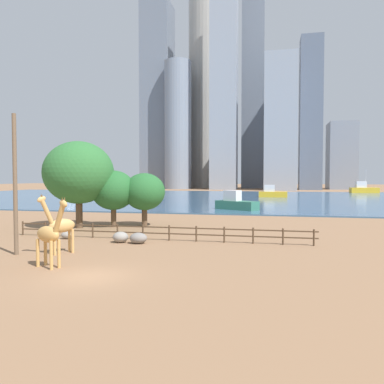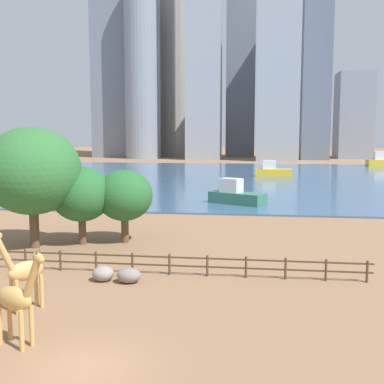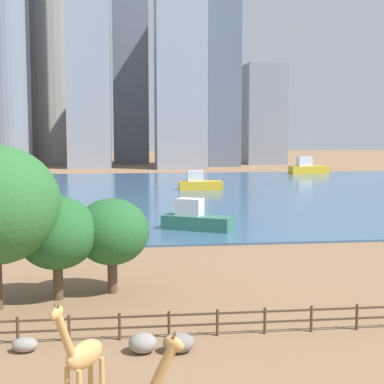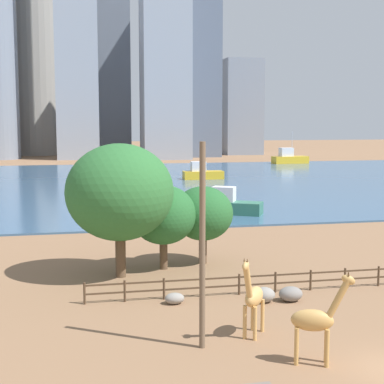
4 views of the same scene
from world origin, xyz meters
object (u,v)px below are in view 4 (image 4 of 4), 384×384
tree_center_broad (203,214)px  boulder_by_pole (175,298)px  boat_ferry (229,205)px  tree_right_tall (163,215)px  boat_barge (289,158)px  giraffe_tall (316,320)px  boulder_small (264,295)px  boulder_near_fence (291,294)px  utility_pole (202,247)px  tree_left_large (120,192)px  boat_tug (202,173)px  giraffe_companion (253,297)px

tree_center_broad → boulder_by_pole: bearing=-112.3°
boulder_by_pole → boat_ferry: size_ratio=0.16×
tree_right_tall → boat_barge: boat_barge is taller
giraffe_tall → boat_barge: bearing=91.3°
giraffe_tall → boat_barge: (42.16, 112.28, -0.48)m
boulder_small → boulder_near_fence: bearing=-5.1°
utility_pole → tree_left_large: (-2.66, 13.43, 0.98)m
boulder_by_pole → boat_tug: 71.49m
boulder_by_pole → utility_pole: bearing=-89.0°
tree_center_broad → giraffe_companion: bearing=-93.4°
utility_pole → boulder_small: utility_pole is taller
giraffe_companion → boat_barge: bearing=-167.1°
boat_ferry → tree_right_tall: bearing=-87.4°
boat_barge → boulder_near_fence: bearing=-115.4°
boulder_by_pole → boulder_small: size_ratio=0.90×
giraffe_companion → boulder_by_pole: (-2.90, 5.86, -1.65)m
boat_ferry → tree_center_broad: bearing=-81.4°
tree_left_large → boat_barge: tree_left_large is taller
boulder_small → boat_ferry: (6.46, 31.14, 0.79)m
boulder_small → boulder_by_pole: bearing=171.8°
giraffe_tall → utility_pole: (-4.43, 2.84, 2.86)m
giraffe_tall → giraffe_companion: (-1.65, 3.78, -0.01)m
tree_right_tall → boat_ferry: tree_right_tall is taller
boat_ferry → giraffe_tall: bearing=-71.1°
giraffe_companion → tree_right_tall: (-2.24, 14.04, 1.95)m
boat_barge → giraffe_companion: bearing=-116.3°
boulder_by_pole → tree_right_tall: tree_right_tall is taller
utility_pole → boat_ferry: size_ratio=1.34×
utility_pole → boat_ferry: (11.57, 37.19, -3.62)m
boulder_near_fence → utility_pole: bearing=-138.7°
tree_center_broad → boat_tug: 61.68m
giraffe_companion → tree_center_broad: bearing=-148.5°
giraffe_tall → giraffe_companion: size_ratio=1.00×
boulder_by_pole → boat_barge: 112.78m
boulder_near_fence → tree_center_broad: 11.07m
boulder_small → boat_barge: (41.48, 103.40, 1.06)m
giraffe_tall → tree_left_large: (-7.10, 16.28, 3.84)m
giraffe_companion → tree_left_large: (-5.45, 12.50, 3.84)m
boat_tug → boulder_by_pole: bearing=-103.2°
boulder_near_fence → boulder_small: boulder_small is taller
boulder_near_fence → boat_tug: 71.03m
giraffe_tall → boulder_near_fence: bearing=97.3°
boulder_small → tree_right_tall: bearing=117.1°
giraffe_tall → tree_right_tall: size_ratio=0.70×
boat_ferry → boat_tug: 39.36m
giraffe_companion → boat_ferry: giraffe_companion is taller
boulder_near_fence → tree_right_tall: tree_right_tall is taller
giraffe_tall → boulder_small: 9.05m
tree_right_tall → boat_ferry: size_ratio=0.84×
boulder_near_fence → boat_barge: bearing=68.9°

